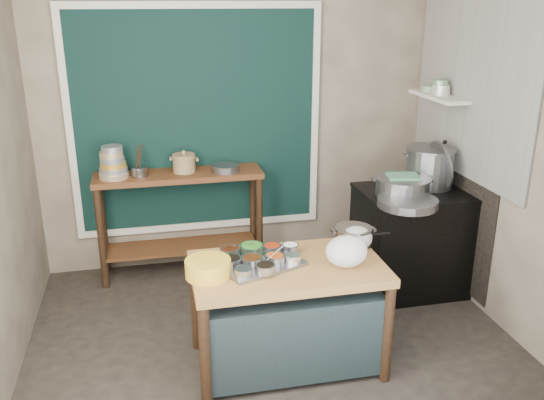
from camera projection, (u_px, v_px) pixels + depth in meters
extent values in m
cube|color=#2F2A24|center=(272.00, 341.00, 4.25)|extent=(3.50, 3.00, 0.02)
cube|color=gray|center=(235.00, 114.00, 5.17)|extent=(3.50, 0.02, 2.80)
cube|color=gray|center=(510.00, 142.00, 4.15)|extent=(0.02, 3.00, 2.80)
cube|color=black|center=(197.00, 122.00, 5.08)|extent=(2.10, 0.02, 1.90)
cube|color=#B2B2AA|center=(473.00, 70.00, 4.50)|extent=(0.02, 1.70, 1.70)
cube|color=black|center=(452.00, 204.00, 4.97)|extent=(0.01, 1.30, 1.30)
cube|color=beige|center=(439.00, 97.00, 4.84)|extent=(0.22, 0.70, 0.03)
cube|color=olive|center=(287.00, 315.00, 3.86)|extent=(1.25, 0.73, 0.75)
cube|color=#532F17|center=(181.00, 223.00, 5.16)|extent=(1.45, 0.40, 0.95)
cube|color=black|center=(413.00, 242.00, 4.89)|extent=(0.90, 0.68, 0.85)
cube|color=black|center=(417.00, 193.00, 4.75)|extent=(0.92, 0.69, 0.03)
cube|color=gray|center=(260.00, 263.00, 3.72)|extent=(0.61, 0.52, 0.02)
cylinder|color=gray|center=(265.00, 268.00, 3.56)|extent=(0.13, 0.13, 0.05)
cylinder|color=gray|center=(272.00, 249.00, 3.84)|extent=(0.13, 0.13, 0.05)
cylinder|color=silver|center=(293.00, 258.00, 3.72)|extent=(0.11, 0.11, 0.05)
cylinder|color=gray|center=(231.00, 262.00, 3.65)|extent=(0.15, 0.15, 0.06)
cylinder|color=gray|center=(230.00, 252.00, 3.79)|extent=(0.14, 0.14, 0.06)
cylinder|color=gray|center=(275.00, 259.00, 3.70)|extent=(0.13, 0.13, 0.05)
cylinder|color=gray|center=(252.00, 249.00, 3.82)|extent=(0.16, 0.16, 0.06)
cylinder|color=gray|center=(252.00, 261.00, 3.66)|extent=(0.14, 0.14, 0.06)
cylinder|color=gray|center=(243.00, 272.00, 3.53)|extent=(0.11, 0.11, 0.05)
cylinder|color=gray|center=(290.00, 248.00, 3.86)|extent=(0.11, 0.11, 0.05)
cylinder|color=gold|center=(208.00, 268.00, 3.56)|extent=(0.37, 0.37, 0.11)
ellipsoid|color=white|center=(346.00, 251.00, 3.68)|extent=(0.34, 0.32, 0.21)
ellipsoid|color=white|center=(356.00, 238.00, 3.93)|extent=(0.26, 0.23, 0.17)
cylinder|color=tan|center=(114.00, 175.00, 4.84)|extent=(0.24, 0.24, 0.05)
cylinder|color=gray|center=(113.00, 170.00, 4.83)|extent=(0.23, 0.23, 0.05)
cylinder|color=gold|center=(113.00, 165.00, 4.81)|extent=(0.21, 0.21, 0.05)
cylinder|color=gray|center=(112.00, 159.00, 4.80)|extent=(0.20, 0.20, 0.05)
cylinder|color=tan|center=(112.00, 154.00, 4.78)|extent=(0.19, 0.19, 0.05)
cylinder|color=gray|center=(111.00, 149.00, 4.77)|extent=(0.17, 0.17, 0.05)
cylinder|color=gray|center=(140.00, 171.00, 4.88)|extent=(0.17, 0.17, 0.09)
cylinder|color=gray|center=(226.00, 168.00, 5.02)|extent=(0.30, 0.30, 0.06)
cylinder|color=gray|center=(440.00, 165.00, 4.75)|extent=(0.12, 0.41, 0.41)
cube|color=#51936C|center=(403.00, 176.00, 4.59)|extent=(0.28, 0.24, 0.02)
cylinder|color=gray|center=(408.00, 202.00, 4.38)|extent=(0.49, 0.49, 0.06)
cylinder|color=silver|center=(440.00, 92.00, 4.82)|extent=(0.16, 0.16, 0.04)
cylinder|color=silver|center=(440.00, 87.00, 4.80)|extent=(0.15, 0.15, 0.04)
cylinder|color=gray|center=(441.00, 82.00, 4.79)|extent=(0.14, 0.14, 0.04)
cylinder|color=gray|center=(430.00, 89.00, 4.98)|extent=(0.19, 0.19, 0.05)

